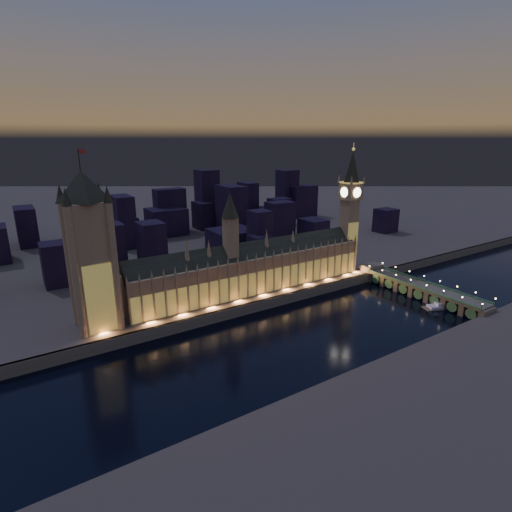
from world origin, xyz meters
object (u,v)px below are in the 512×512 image
palace_of_westminster (253,268)px  elizabeth_tower (350,201)px  westminster_bridge (417,289)px  victoria_tower (89,244)px  river_boat (448,305)px

palace_of_westminster → elizabeth_tower: bearing=0.1°
westminster_bridge → victoria_tower: bearing=164.3°
palace_of_westminster → river_boat: size_ratio=5.13×
victoria_tower → elizabeth_tower: size_ratio=0.98×
palace_of_westminster → victoria_tower: 121.80m
palace_of_westminster → westminster_bridge: size_ratio=1.79×
elizabeth_tower → westminster_bridge: bearing=-76.8°
palace_of_westminster → elizabeth_tower: 110.67m
palace_of_westminster → victoria_tower: bearing=179.9°
victoria_tower → river_boat: (232.84, -93.61, -60.64)m
elizabeth_tower → victoria_tower: bearing=-180.0°
palace_of_westminster → westminster_bridge: 135.37m
palace_of_westminster → river_boat: bearing=-38.8°
westminster_bridge → river_boat: (-0.45, -28.25, -4.43)m
victoria_tower → elizabeth_tower: elizabeth_tower is taller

